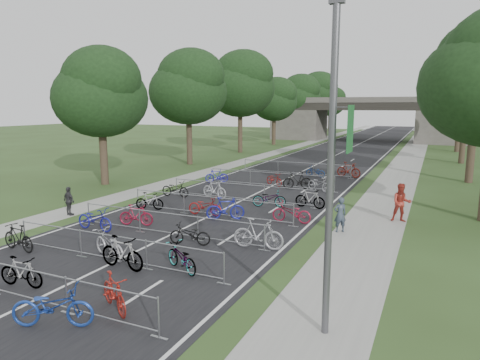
{
  "coord_description": "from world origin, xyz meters",
  "views": [
    {
      "loc": [
        10.54,
        -8.1,
        5.73
      ],
      "look_at": [
        -0.54,
        16.05,
        1.1
      ],
      "focal_mm": 32.0,
      "sensor_mm": 36.0,
      "label": 1
    }
  ],
  "objects_px": {
    "lamppost": "(332,167)",
    "overpass_bridge": "(367,119)",
    "pedestrian_c": "(69,201)",
    "bike_2": "(53,307)",
    "bike_1": "(21,272)",
    "pedestrian_a": "(340,215)",
    "pedestrian_b": "(401,203)"
  },
  "relations": [
    {
      "from": "lamppost",
      "to": "pedestrian_c",
      "type": "relative_size",
      "value": 5.35
    },
    {
      "from": "overpass_bridge",
      "to": "pedestrian_b",
      "type": "xyz_separation_m",
      "value": [
        9.2,
        -50.94,
        -2.57
      ]
    },
    {
      "from": "lamppost",
      "to": "pedestrian_b",
      "type": "relative_size",
      "value": 4.25
    },
    {
      "from": "overpass_bridge",
      "to": "bike_2",
      "type": "xyz_separation_m",
      "value": [
        1.76,
        -65.68,
        -2.97
      ]
    },
    {
      "from": "bike_2",
      "to": "pedestrian_c",
      "type": "relative_size",
      "value": 1.41
    },
    {
      "from": "overpass_bridge",
      "to": "bike_1",
      "type": "distance_m",
      "value": 64.37
    },
    {
      "from": "pedestrian_b",
      "to": "bike_1",
      "type": "bearing_deg",
      "value": -140.25
    },
    {
      "from": "lamppost",
      "to": "pedestrian_a",
      "type": "distance_m",
      "value": 9.8
    },
    {
      "from": "pedestrian_c",
      "to": "pedestrian_b",
      "type": "bearing_deg",
      "value": -145.88
    },
    {
      "from": "bike_1",
      "to": "pedestrian_c",
      "type": "distance_m",
      "value": 9.29
    },
    {
      "from": "lamppost",
      "to": "bike_1",
      "type": "height_order",
      "value": "lamppost"
    },
    {
      "from": "overpass_bridge",
      "to": "pedestrian_c",
      "type": "xyz_separation_m",
      "value": [
        -6.8,
        -56.9,
        -2.77
      ]
    },
    {
      "from": "bike_1",
      "to": "bike_2",
      "type": "relative_size",
      "value": 0.77
    },
    {
      "from": "lamppost",
      "to": "bike_1",
      "type": "bearing_deg",
      "value": -172.27
    },
    {
      "from": "overpass_bridge",
      "to": "lamppost",
      "type": "relative_size",
      "value": 3.78
    },
    {
      "from": "overpass_bridge",
      "to": "lamppost",
      "type": "distance_m",
      "value": 63.55
    },
    {
      "from": "lamppost",
      "to": "overpass_bridge",
      "type": "bearing_deg",
      "value": 97.53
    },
    {
      "from": "pedestrian_a",
      "to": "pedestrian_c",
      "type": "bearing_deg",
      "value": -23.71
    },
    {
      "from": "lamppost",
      "to": "bike_1",
      "type": "relative_size",
      "value": 4.93
    },
    {
      "from": "bike_1",
      "to": "pedestrian_b",
      "type": "xyz_separation_m",
      "value": [
        10.38,
        13.35,
        0.46
      ]
    },
    {
      "from": "lamppost",
      "to": "bike_2",
      "type": "relative_size",
      "value": 3.8
    },
    {
      "from": "pedestrian_b",
      "to": "lamppost",
      "type": "bearing_deg",
      "value": -106.52
    },
    {
      "from": "overpass_bridge",
      "to": "bike_2",
      "type": "relative_size",
      "value": 14.35
    },
    {
      "from": "lamppost",
      "to": "bike_1",
      "type": "xyz_separation_m",
      "value": [
        -9.51,
        -1.29,
        -3.78
      ]
    },
    {
      "from": "overpass_bridge",
      "to": "pedestrian_a",
      "type": "bearing_deg",
      "value": -82.82
    },
    {
      "from": "overpass_bridge",
      "to": "pedestrian_a",
      "type": "xyz_separation_m",
      "value": [
        6.8,
        -53.97,
        -2.72
      ]
    },
    {
      "from": "lamppost",
      "to": "bike_2",
      "type": "distance_m",
      "value": 8.01
    },
    {
      "from": "overpass_bridge",
      "to": "bike_1",
      "type": "xyz_separation_m",
      "value": [
        -1.18,
        -64.29,
        -3.03
      ]
    },
    {
      "from": "bike_2",
      "to": "pedestrian_c",
      "type": "distance_m",
      "value": 12.27
    },
    {
      "from": "lamppost",
      "to": "bike_1",
      "type": "distance_m",
      "value": 10.31
    },
    {
      "from": "pedestrian_a",
      "to": "bike_2",
      "type": "bearing_deg",
      "value": 30.87
    },
    {
      "from": "pedestrian_a",
      "to": "pedestrian_b",
      "type": "relative_size",
      "value": 0.84
    }
  ]
}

